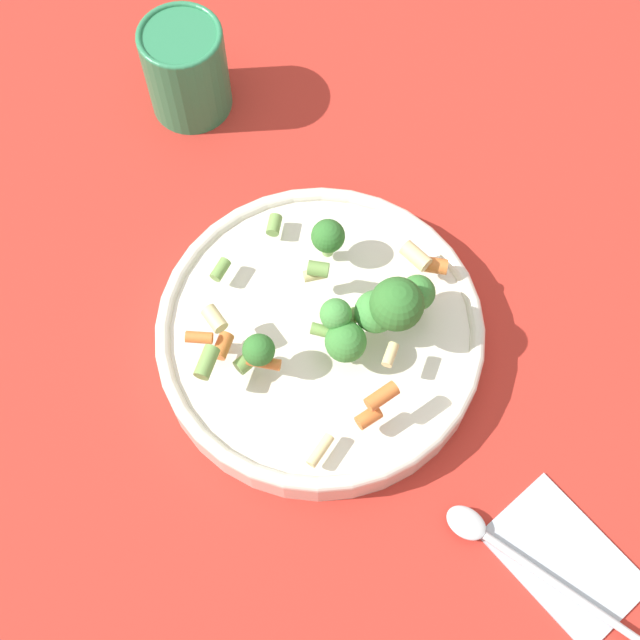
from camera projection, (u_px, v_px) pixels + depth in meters
name	position (u px, v px, depth m)	size (l,w,h in m)	color
ground_plane	(320.00, 343.00, 0.83)	(3.00, 3.00, 0.00)	#B72D23
bowl	(320.00, 334.00, 0.81)	(0.30, 0.30, 0.04)	silver
pasta_salad	(357.00, 310.00, 0.76)	(0.23, 0.21, 0.08)	#8CB766
cup	(186.00, 69.00, 0.90)	(0.08, 0.08, 0.10)	#2D7F51
napkin	(565.00, 560.00, 0.75)	(0.11, 0.14, 0.01)	#B2BCC6
spoon	(512.00, 554.00, 0.74)	(0.03, 0.20, 0.01)	silver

